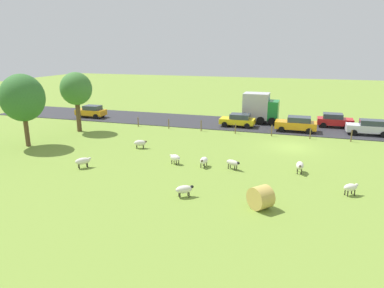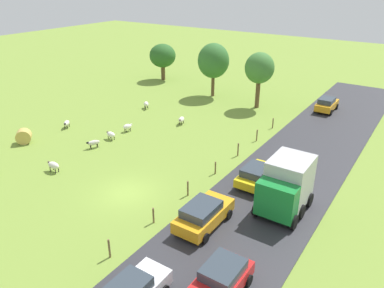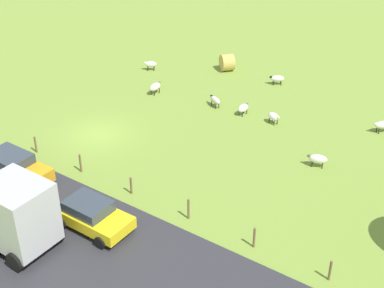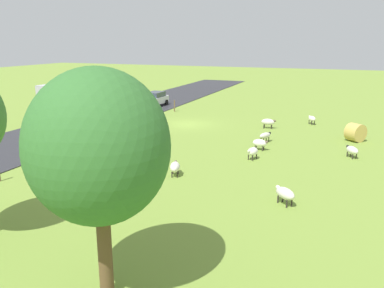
# 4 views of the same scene
# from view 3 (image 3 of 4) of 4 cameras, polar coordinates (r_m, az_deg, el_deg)

# --- Properties ---
(ground_plane) EXTENTS (160.00, 160.00, 0.00)m
(ground_plane) POSITION_cam_3_polar(r_m,az_deg,el_deg) (37.02, -9.62, 0.95)
(ground_plane) COLOR olive
(sheep_0) EXTENTS (0.92, 1.05, 0.78)m
(sheep_0) POSITION_cam_3_polar(r_m,az_deg,el_deg) (46.29, -4.32, 8.25)
(sheep_0) COLOR silver
(sheep_0) RESTS_ON ground_plane
(sheep_1) EXTENTS (1.02, 1.17, 0.77)m
(sheep_1) POSITION_cam_3_polar(r_m,az_deg,el_deg) (44.01, 8.82, 6.72)
(sheep_1) COLOR silver
(sheep_1) RESTS_ON ground_plane
(sheep_2) EXTENTS (1.11, 0.61, 0.79)m
(sheep_2) POSITION_cam_3_polar(r_m,az_deg,el_deg) (39.00, 5.33, 3.74)
(sheep_2) COLOR white
(sheep_2) RESTS_ON ground_plane
(sheep_3) EXTENTS (0.80, 1.07, 0.80)m
(sheep_3) POSITION_cam_3_polar(r_m,az_deg,el_deg) (38.05, 8.47, 2.83)
(sheep_3) COLOR white
(sheep_3) RESTS_ON ground_plane
(sheep_4) EXTENTS (1.26, 0.57, 0.86)m
(sheep_4) POSITION_cam_3_polar(r_m,az_deg,el_deg) (42.02, -3.84, 5.94)
(sheep_4) COLOR silver
(sheep_4) RESTS_ON ground_plane
(sheep_5) EXTENTS (0.88, 1.27, 0.80)m
(sheep_5) POSITION_cam_3_polar(r_m,az_deg,el_deg) (33.76, 12.90, -1.52)
(sheep_5) COLOR silver
(sheep_5) RESTS_ON ground_plane
(sheep_6) EXTENTS (0.91, 1.25, 0.76)m
(sheep_6) POSITION_cam_3_polar(r_m,az_deg,el_deg) (39.97, 2.41, 4.57)
(sheep_6) COLOR beige
(sheep_6) RESTS_ON ground_plane
(sheep_7) EXTENTS (1.21, 1.17, 0.83)m
(sheep_7) POSITION_cam_3_polar(r_m,az_deg,el_deg) (38.68, 19.18, 1.89)
(sheep_7) COLOR silver
(sheep_7) RESTS_ON ground_plane
(hay_bale_0) EXTENTS (1.67, 1.71, 1.37)m
(hay_bale_0) POSITION_cam_3_polar(r_m,az_deg,el_deg) (46.20, 3.66, 8.43)
(hay_bale_0) COLOR tan
(hay_bale_0) RESTS_ON ground_plane
(fence_post_1) EXTENTS (0.12, 0.12, 1.11)m
(fence_post_1) POSITION_cam_3_polar(r_m,az_deg,el_deg) (35.67, -15.91, -0.05)
(fence_post_1) COLOR brown
(fence_post_1) RESTS_ON ground_plane
(fence_post_2) EXTENTS (0.12, 0.12, 1.18)m
(fence_post_2) POSITION_cam_3_polar(r_m,az_deg,el_deg) (33.04, -11.49, -1.96)
(fence_post_2) COLOR brown
(fence_post_2) RESTS_ON ground_plane
(fence_post_3) EXTENTS (0.12, 0.12, 1.07)m
(fence_post_3) POSITION_cam_3_polar(r_m,az_deg,el_deg) (30.74, -6.33, -4.31)
(fence_post_3) COLOR brown
(fence_post_3) RESTS_ON ground_plane
(fence_post_4) EXTENTS (0.12, 0.12, 1.22)m
(fence_post_4) POSITION_cam_3_polar(r_m,az_deg,el_deg) (28.71, -0.37, -6.75)
(fence_post_4) COLOR brown
(fence_post_4) RESTS_ON ground_plane
(fence_post_5) EXTENTS (0.12, 0.12, 1.16)m
(fence_post_5) POSITION_cam_3_polar(r_m,az_deg,el_deg) (27.15, 6.47, -9.61)
(fence_post_5) COLOR brown
(fence_post_5) RESTS_ON ground_plane
(fence_post_6) EXTENTS (0.12, 0.12, 1.10)m
(fence_post_6) POSITION_cam_3_polar(r_m,az_deg,el_deg) (26.09, 14.12, -12.59)
(fence_post_6) COLOR brown
(fence_post_6) RESTS_ON ground_plane
(truck_0) EXTENTS (2.83, 4.26, 3.65)m
(truck_0) POSITION_cam_3_polar(r_m,az_deg,el_deg) (27.63, -18.15, -6.76)
(truck_0) COLOR #197F33
(truck_0) RESTS_ON road_strip
(car_0) EXTENTS (2.22, 4.45, 1.66)m
(car_0) POSITION_cam_3_polar(r_m,az_deg,el_deg) (33.01, -18.01, -2.31)
(car_0) COLOR orange
(car_0) RESTS_ON road_strip
(car_4) EXTENTS (2.15, 4.05, 1.50)m
(car_4) POSITION_cam_3_polar(r_m,az_deg,el_deg) (28.40, -10.33, -7.21)
(car_4) COLOR yellow
(car_4) RESTS_ON road_strip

